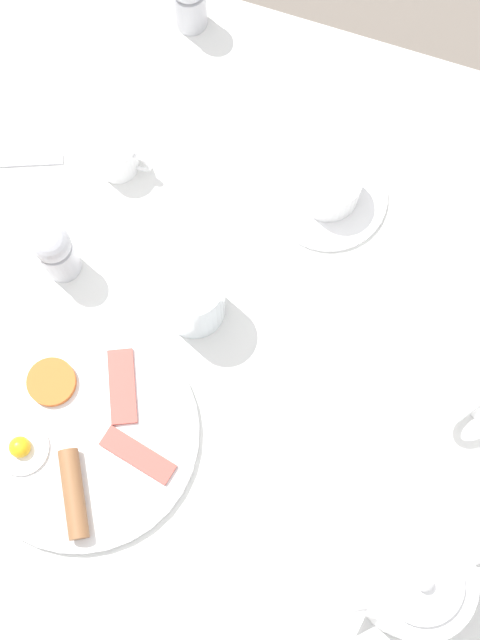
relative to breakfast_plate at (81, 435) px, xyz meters
The scene contains 8 objects.
ground_plane 0.81m from the breakfast_plate, 55.31° to the left, with size 8.00×8.00×0.00m, color #70665B.
table 0.25m from the breakfast_plate, 55.31° to the left, with size 1.06×0.90×0.76m.
breakfast_plate is the anchor object (origin of this frame).
teapot_far 0.43m from the breakfast_plate, ahead, with size 0.17×0.14×0.12m.
teacup_with_saucer_left 0.44m from the breakfast_plate, 64.76° to the left, with size 0.16×0.16×0.06m.
water_glass_tall 0.22m from the breakfast_plate, 69.14° to the left, with size 0.08×0.08×0.10m.
creamer_jug 0.36m from the breakfast_plate, 103.81° to the left, with size 0.08×0.06×0.06m.
pepper_grinder 0.22m from the breakfast_plate, 118.23° to the left, with size 0.05×0.05×0.10m.
Camera 1 is at (0.10, -0.29, 1.84)m, focal length 50.00 mm.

